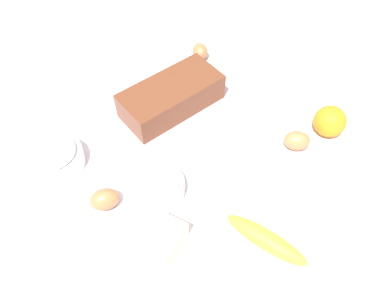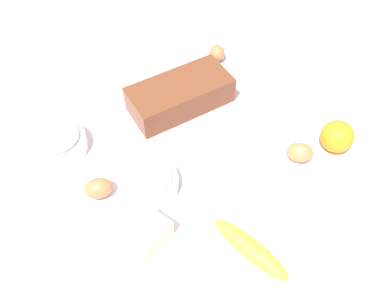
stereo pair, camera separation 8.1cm
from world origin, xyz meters
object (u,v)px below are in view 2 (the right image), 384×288
Objects in this scene: orange_fruit at (337,137)px; egg_loose at (217,53)px; sugar_bowl at (150,180)px; butter_block at (149,236)px; flour_bowl at (59,141)px; loaf_pan at (180,94)px; egg_beside_bowl at (98,188)px; egg_near_butter at (300,152)px; banana at (250,249)px.

orange_fruit reaches higher than egg_loose.
sugar_bowl reaches higher than egg_loose.
orange_fruit reaches higher than butter_block.
orange_fruit reaches higher than flour_bowl.
sugar_bowl is 1.48× the size of butter_block.
loaf_pan reaches higher than egg_beside_bowl.
sugar_bowl is 0.12m from egg_beside_bowl.
orange_fruit is at bearing -18.06° from egg_near_butter.
egg_loose is at bearing 19.72° from egg_beside_bowl.
butter_block is at bearing 170.55° from orange_fruit.
egg_near_butter is 1.07× the size of egg_loose.
flour_bowl is 0.60m from egg_near_butter.
egg_beside_bowl is at bearing 117.67° from banana.
sugar_bowl reaches higher than egg_beside_bowl.
banana is 0.29m from egg_near_butter.
butter_block is at bearing -126.37° from sugar_bowl.
egg_beside_bowl is (-0.54, 0.26, -0.02)m from orange_fruit.
orange_fruit is (0.21, -0.37, -0.00)m from loaf_pan.
flour_bowl is 0.70m from orange_fruit.
flour_bowl is (-0.33, 0.07, -0.01)m from loaf_pan.
flour_bowl is at bearing 137.74° from egg_near_butter.
banana is at bearing -159.87° from egg_near_butter.
orange_fruit is at bearing -25.72° from egg_beside_bowl.
egg_near_butter is at bearing 161.94° from orange_fruit.
flour_bowl is 2.05× the size of egg_near_butter.
loaf_pan is 0.23m from egg_loose.
banana is at bearing -169.78° from orange_fruit.
loaf_pan is at bearing 37.05° from sugar_bowl.
banana is 2.89× the size of egg_near_butter.
sugar_bowl is at bearing -30.32° from egg_beside_bowl.
egg_near_butter is (0.27, 0.10, 0.01)m from banana.
loaf_pan is 3.29× the size of butter_block.
loaf_pan is at bearing 119.99° from orange_fruit.
egg_loose is (0.44, 0.25, -0.01)m from sugar_bowl.
loaf_pan is 0.35m from egg_near_butter.
butter_block reaches higher than banana.
banana is 0.21m from butter_block.
egg_beside_bowl is at bearing -152.97° from loaf_pan.
egg_near_butter and egg_beside_bowl have the same top height.
flour_bowl is 1.50× the size of butter_block.
egg_beside_bowl is (-0.44, 0.23, -0.00)m from egg_near_butter.
loaf_pan is 0.42m from butter_block.
loaf_pan is 0.28m from sugar_bowl.
orange_fruit is (0.37, 0.07, 0.02)m from banana.
flour_bowl is 2.03× the size of egg_beside_bowl.
loaf_pan reaches higher than butter_block.
butter_block reaches higher than egg_beside_bowl.
butter_block is 0.17m from egg_beside_bowl.
sugar_bowl is 2.01× the size of egg_beside_bowl.
sugar_bowl reaches higher than butter_block.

